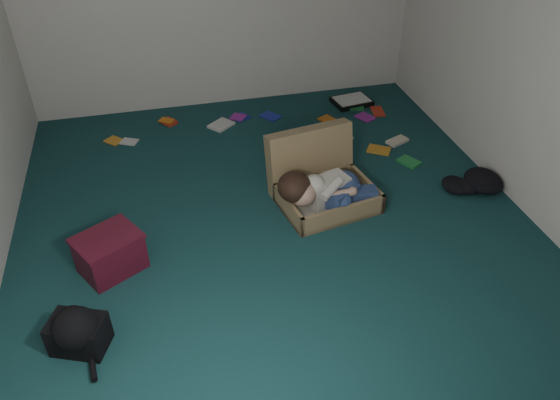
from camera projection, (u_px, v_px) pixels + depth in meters
name	position (u px, v px, depth m)	size (l,w,h in m)	color
floor	(275.00, 225.00, 4.30)	(4.50, 4.50, 0.00)	#163E41
wall_front	(435.00, 337.00, 1.77)	(4.50, 4.50, 0.00)	white
wall_right	(545.00, 42.00, 3.92)	(4.50, 4.50, 0.00)	white
suitcase	(320.00, 181.00, 4.51)	(0.87, 0.85, 0.55)	#987D54
person	(326.00, 190.00, 4.32)	(0.83, 0.41, 0.34)	beige
maroon_bin	(110.00, 253.00, 3.81)	(0.54, 0.51, 0.30)	#4C0F1F
backpack	(78.00, 333.00, 3.28)	(0.40, 0.32, 0.24)	black
clothing_pile	(467.00, 183.00, 4.64)	(0.44, 0.36, 0.14)	black
paper_tray	(352.00, 101.00, 5.99)	(0.44, 0.36, 0.06)	black
book_scatter	(292.00, 129.00, 5.54)	(2.95, 1.53, 0.02)	orange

